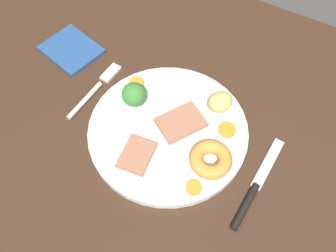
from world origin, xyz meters
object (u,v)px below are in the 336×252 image
roast_potato_left (220,102)px  broccoli_floret (134,95)px  carrot_coin_back (137,83)px  knife (254,190)px  carrot_coin_side (227,130)px  dinner_plate (168,131)px  fork (95,89)px  yorkshire_pudding (211,159)px  folded_napkin (71,50)px  carrot_coin_front (194,188)px  meat_slice_main (181,122)px  meat_slice_under (137,155)px

roast_potato_left → broccoli_floret: size_ratio=0.91×
roast_potato_left → carrot_coin_back: size_ratio=1.60×
carrot_coin_back → knife: (27.55, -8.79, -1.27)cm
carrot_coin_side → dinner_plate: bearing=-152.8°
roast_potato_left → carrot_coin_back: (-15.93, -2.55, -1.51)cm
fork → yorkshire_pudding: bearing=-95.1°
broccoli_floret → folded_napkin: broccoli_floret is taller
carrot_coin_side → carrot_coin_front: bearing=-90.8°
yorkshire_pudding → folded_napkin: (-36.06, 10.03, -2.21)cm
yorkshire_pudding → carrot_coin_front: yorkshire_pudding is taller
meat_slice_main → carrot_coin_front: 12.42cm
meat_slice_under → carrot_coin_front: bearing=-2.9°
carrot_coin_front → folded_napkin: carrot_coin_front is taller
carrot_coin_front → carrot_coin_side: 12.48cm
carrot_coin_back → broccoli_floret: size_ratio=0.57×
meat_slice_under → fork: bearing=149.1°
dinner_plate → carrot_coin_side: 10.35cm
meat_slice_main → folded_napkin: (-28.22, 5.56, -1.40)cm
dinner_plate → knife: dinner_plate is taller
meat_slice_main → knife: (16.11, -5.02, -1.35)cm
meat_slice_under → roast_potato_left: bearing=63.1°
meat_slice_main → meat_slice_under: bearing=-110.3°
meat_slice_main → carrot_coin_front: size_ratio=3.01×
dinner_plate → roast_potato_left: bearing=54.8°
dinner_plate → roast_potato_left: roast_potato_left is taller
meat_slice_under → carrot_coin_side: 16.32cm
meat_slice_under → roast_potato_left: (7.93, 15.61, 1.43)cm
broccoli_floret → fork: (-8.88, -0.22, -3.77)cm
fork → meat_slice_main: bearing=-84.8°
yorkshire_pudding → broccoli_floret: broccoli_floret is taller
fork → carrot_coin_side: bearing=-79.5°
folded_napkin → broccoli_floret: bearing=-17.1°
broccoli_floret → knife: 26.12cm
meat_slice_under → fork: size_ratio=0.43×
carrot_coin_side → fork: carrot_coin_side is taller
meat_slice_under → knife: (19.55, 4.27, -1.35)cm
meat_slice_main → fork: bearing=-178.5°
knife → carrot_coin_side: bearing=50.0°
carrot_coin_front → carrot_coin_side: size_ratio=0.84×
yorkshire_pudding → carrot_coin_side: yorkshire_pudding is taller
carrot_coin_front → folded_napkin: (-35.76, 15.41, -1.26)cm
carrot_coin_front → carrot_coin_back: (-18.98, 13.63, 0.06)cm
carrot_coin_back → folded_napkin: 16.93cm
dinner_plate → fork: (-16.73, 1.62, -0.31)cm
dinner_plate → broccoli_floret: broccoli_floret is taller
meat_slice_under → folded_napkin: meat_slice_under is taller
carrot_coin_back → fork: carrot_coin_back is taller
broccoli_floret → carrot_coin_side: bearing=9.6°
carrot_coin_back → broccoli_floret: broccoli_floret is taller
carrot_coin_back → meat_slice_main: bearing=-18.2°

